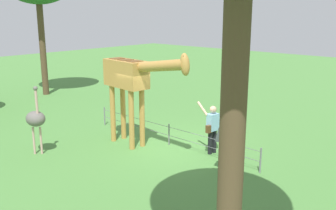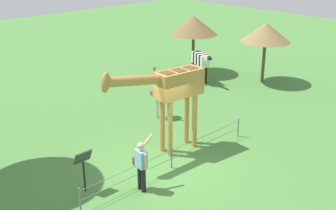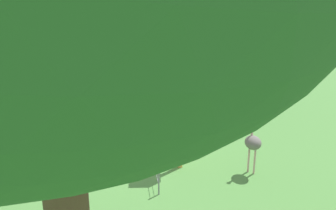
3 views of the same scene
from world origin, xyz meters
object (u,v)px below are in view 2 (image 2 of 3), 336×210
Objects in this scene: shade_hut_near at (266,32)px; visitor at (141,163)px; giraffe at (171,89)px; info_sign at (83,163)px; zebra at (201,61)px; ostrich at (157,91)px; shade_hut_far at (194,25)px.

visitor is at bearing 17.57° from shade_hut_near.
info_sign is at bearing 1.38° from giraffe.
zebra is 11.12m from info_sign.
ostrich is at bearing 21.92° from zebra.
zebra is 0.57× the size of shade_hut_near.
giraffe is 2.17× the size of zebra.
giraffe is 1.72× the size of ostrich.
zebra is 3.54m from shade_hut_near.
ostrich is 6.00m from info_sign.
giraffe is at bearing 34.89° from zebra.
visitor is (2.41, 1.22, -1.41)m from giraffe.
zebra is at bearing -158.08° from ostrich.
shade_hut_far is at bearing -149.42° from ostrich.
ostrich reaches higher than visitor.
giraffe is at bearing 14.82° from shade_hut_near.
giraffe reaches higher than ostrich.
giraffe is at bearing 38.78° from shade_hut_far.
shade_hut_far is at bearing -143.82° from visitor.
zebra is 5.13m from ostrich.
giraffe reaches higher than shade_hut_far.
giraffe is 2.32× the size of visitor.
zebra is 2.33m from shade_hut_far.
shade_hut_near reaches higher than zebra.
visitor is at bearing 32.87° from zebra.
shade_hut_far is (-7.46, -6.00, 0.34)m from giraffe.
shade_hut_near is at bearing 178.04° from ostrich.
giraffe reaches higher than shade_hut_near.
shade_hut_far is at bearing -141.22° from giraffe.
ostrich is at bearing -1.96° from shade_hut_near.
shade_hut_far reaches higher than visitor.
zebra is 0.57× the size of shade_hut_far.
info_sign is at bearing 28.67° from shade_hut_far.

